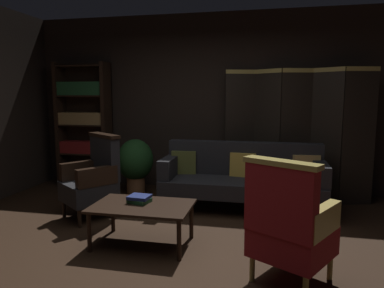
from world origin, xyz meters
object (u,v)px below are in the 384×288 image
(armchair_wing_left, at_px, (93,179))
(armchair_gilt_accent, at_px, (289,225))
(book_navy_cloth, at_px, (139,197))
(potted_plant, at_px, (135,162))
(coffee_table, at_px, (142,209))
(folding_screen, at_px, (296,132))
(bookshelf, at_px, (84,122))
(velvet_couch, at_px, (242,175))
(book_green_cloth, at_px, (139,201))

(armchair_wing_left, bearing_deg, armchair_gilt_accent, -26.55)
(book_navy_cloth, bearing_deg, potted_plant, 112.29)
(coffee_table, bearing_deg, folding_screen, 51.55)
(bookshelf, relative_size, coffee_table, 2.05)
(velvet_couch, height_order, book_navy_cloth, velvet_couch)
(book_navy_cloth, bearing_deg, folding_screen, 49.56)
(folding_screen, distance_m, armchair_wing_left, 2.90)
(folding_screen, relative_size, potted_plant, 2.46)
(folding_screen, distance_m, velvet_couch, 1.10)
(folding_screen, distance_m, book_green_cloth, 2.65)
(folding_screen, height_order, coffee_table, folding_screen)
(folding_screen, bearing_deg, bookshelf, 178.24)
(folding_screen, distance_m, armchair_gilt_accent, 2.57)
(velvet_couch, xyz_separation_m, potted_plant, (-1.67, 0.40, 0.04))
(book_green_cloth, bearing_deg, armchair_wing_left, 144.12)
(potted_plant, distance_m, book_navy_cloth, 1.87)
(velvet_couch, relative_size, potted_plant, 2.49)
(potted_plant, bearing_deg, coffee_table, -66.97)
(armchair_gilt_accent, height_order, armchair_wing_left, same)
(armchair_wing_left, relative_size, book_navy_cloth, 4.92)
(armchair_wing_left, relative_size, potted_plant, 1.22)
(bookshelf, relative_size, book_green_cloth, 10.19)
(folding_screen, height_order, book_navy_cloth, folding_screen)
(velvet_couch, height_order, armchair_gilt_accent, armchair_gilt_accent)
(armchair_gilt_accent, relative_size, book_green_cloth, 5.17)
(bookshelf, distance_m, velvet_couch, 2.87)
(armchair_wing_left, bearing_deg, potted_plant, 84.12)
(book_green_cloth, bearing_deg, bookshelf, 129.97)
(folding_screen, xyz_separation_m, armchair_gilt_accent, (-0.21, -2.52, -0.50))
(bookshelf, height_order, armchair_wing_left, bookshelf)
(armchair_gilt_accent, height_order, book_navy_cloth, armchair_gilt_accent)
(bookshelf, bearing_deg, book_navy_cloth, -50.03)
(armchair_wing_left, bearing_deg, velvet_couch, 22.40)
(armchair_gilt_accent, bearing_deg, coffee_table, 161.39)
(folding_screen, relative_size, velvet_couch, 0.99)
(velvet_couch, xyz_separation_m, book_navy_cloth, (-0.96, -1.34, 0.02))
(velvet_couch, bearing_deg, armchair_gilt_accent, -75.01)
(velvet_couch, relative_size, armchair_wing_left, 2.04)
(folding_screen, bearing_deg, potted_plant, -174.32)
(book_green_cloth, bearing_deg, velvet_couch, 54.26)
(book_green_cloth, bearing_deg, armchair_gilt_accent, -20.46)
(velvet_couch, bearing_deg, bookshelf, 164.68)
(folding_screen, xyz_separation_m, armchair_wing_left, (-2.51, -1.37, -0.50))
(coffee_table, bearing_deg, armchair_gilt_accent, -18.61)
(bookshelf, distance_m, coffee_table, 2.89)
(armchair_wing_left, bearing_deg, bookshelf, 121.70)
(bookshelf, distance_m, book_navy_cloth, 2.77)
(folding_screen, height_order, bookshelf, bookshelf)
(armchair_gilt_accent, bearing_deg, bookshelf, 140.71)
(bookshelf, bearing_deg, book_green_cloth, -50.03)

